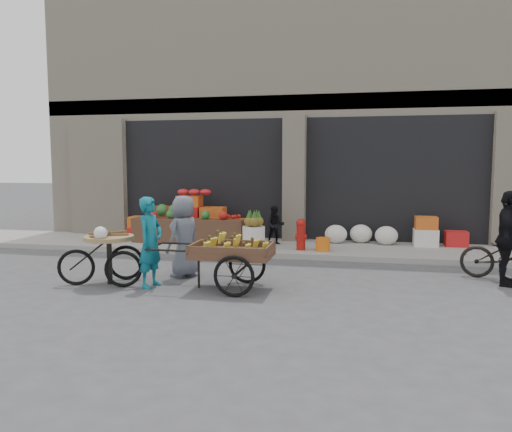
% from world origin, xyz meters
% --- Properties ---
extents(ground, '(80.00, 80.00, 0.00)m').
position_xyz_m(ground, '(0.00, 0.00, 0.00)').
color(ground, '#424244').
rests_on(ground, ground).
extents(sidewalk, '(18.00, 2.20, 0.12)m').
position_xyz_m(sidewalk, '(0.00, 4.10, 0.06)').
color(sidewalk, gray).
rests_on(sidewalk, ground).
extents(building, '(14.00, 6.45, 7.00)m').
position_xyz_m(building, '(0.00, 8.03, 3.37)').
color(building, beige).
rests_on(building, ground).
extents(fruit_display, '(3.10, 1.12, 1.24)m').
position_xyz_m(fruit_display, '(-2.48, 4.38, 0.67)').
color(fruit_display, red).
rests_on(fruit_display, sidewalk).
extents(pineapple_bin, '(0.52, 0.52, 0.50)m').
position_xyz_m(pineapple_bin, '(-0.75, 3.60, 0.37)').
color(pineapple_bin, silver).
rests_on(pineapple_bin, sidewalk).
extents(fire_hydrant, '(0.22, 0.22, 0.71)m').
position_xyz_m(fire_hydrant, '(0.35, 3.55, 0.50)').
color(fire_hydrant, '#A5140F').
rests_on(fire_hydrant, sidewalk).
extents(orange_bucket, '(0.32, 0.32, 0.30)m').
position_xyz_m(orange_bucket, '(0.85, 3.50, 0.27)').
color(orange_bucket, orange).
rests_on(orange_bucket, sidewalk).
extents(right_bay_goods, '(3.35, 0.60, 0.70)m').
position_xyz_m(right_bay_goods, '(2.61, 4.70, 0.41)').
color(right_bay_goods, silver).
rests_on(right_bay_goods, sidewalk).
extents(seated_person, '(0.51, 0.43, 0.93)m').
position_xyz_m(seated_person, '(-0.35, 4.20, 0.58)').
color(seated_person, black).
rests_on(seated_person, sidewalk).
extents(banana_cart, '(2.23, 0.99, 0.93)m').
position_xyz_m(banana_cart, '(-0.43, 0.23, 0.68)').
color(banana_cart, brown).
rests_on(banana_cart, ground).
extents(vendor_woman, '(0.45, 0.61, 1.52)m').
position_xyz_m(vendor_woman, '(-1.76, 0.13, 0.76)').
color(vendor_woman, '#0F6579').
rests_on(vendor_woman, ground).
extents(tricycle_cart, '(1.44, 1.09, 0.95)m').
position_xyz_m(tricycle_cart, '(-2.54, 0.16, 0.57)').
color(tricycle_cart, '#9E7F51').
rests_on(tricycle_cart, ground).
extents(vendor_grey, '(0.72, 0.86, 1.49)m').
position_xyz_m(vendor_grey, '(-1.49, 0.99, 0.74)').
color(vendor_grey, slate).
rests_on(vendor_grey, ground).
extents(bicycle, '(1.81, 1.06, 0.90)m').
position_xyz_m(bicycle, '(4.29, 1.85, 0.45)').
color(bicycle, black).
rests_on(bicycle, ground).
extents(cyclist, '(0.65, 1.02, 1.61)m').
position_xyz_m(cyclist, '(4.09, 1.45, 0.81)').
color(cyclist, black).
rests_on(cyclist, ground).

